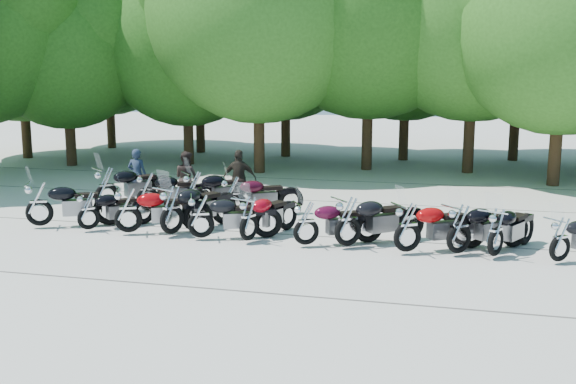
% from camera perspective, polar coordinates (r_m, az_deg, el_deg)
% --- Properties ---
extents(ground, '(90.00, 90.00, 0.00)m').
position_cam_1_polar(ground, '(15.74, -1.30, -4.91)').
color(ground, '#A7A497').
rests_on(ground, ground).
extents(tree_0, '(7.50, 7.50, 9.21)m').
position_cam_1_polar(tree_0, '(33.77, -21.77, 11.92)').
color(tree_0, '#3A2614').
rests_on(tree_0, ground).
extents(tree_1, '(6.97, 6.97, 8.55)m').
position_cam_1_polar(tree_1, '(30.44, -18.35, 11.63)').
color(tree_1, '#3A2614').
rests_on(tree_1, ground).
extents(tree_2, '(7.31, 7.31, 8.97)m').
position_cam_1_polar(tree_2, '(29.71, -8.64, 12.55)').
color(tree_2, '#3A2614').
rests_on(tree_2, ground).
extents(tree_3, '(8.70, 8.70, 10.67)m').
position_cam_1_polar(tree_3, '(27.05, -2.54, 15.02)').
color(tree_3, '#3A2614').
rests_on(tree_3, ground).
extents(tree_4, '(9.13, 9.13, 11.20)m').
position_cam_1_polar(tree_4, '(28.06, 6.94, 15.43)').
color(tree_4, '#3A2614').
rests_on(tree_4, ground).
extents(tree_5, '(9.04, 9.04, 11.10)m').
position_cam_1_polar(tree_5, '(27.97, 15.59, 15.02)').
color(tree_5, '#3A2614').
rests_on(tree_5, ground).
extents(tree_6, '(8.00, 8.00, 9.82)m').
position_cam_1_polar(tree_6, '(25.78, 22.38, 13.35)').
color(tree_6, '#3A2614').
rests_on(tree_6, ground).
extents(tree_9, '(7.59, 7.59, 9.32)m').
position_cam_1_polar(tree_9, '(36.70, -15.07, 12.22)').
color(tree_9, '#3A2614').
rests_on(tree_9, ground).
extents(tree_10, '(7.78, 7.78, 9.55)m').
position_cam_1_polar(tree_10, '(33.94, -7.61, 12.89)').
color(tree_10, '#3A2614').
rests_on(tree_10, ground).
extents(tree_11, '(7.56, 7.56, 9.28)m').
position_cam_1_polar(tree_11, '(32.05, -0.21, 12.84)').
color(tree_11, '#3A2614').
rests_on(tree_11, ground).
extents(tree_12, '(7.88, 7.88, 9.67)m').
position_cam_1_polar(tree_12, '(31.23, 10.04, 13.17)').
color(tree_12, '#3A2614').
rests_on(tree_12, ground).
extents(tree_13, '(8.31, 8.31, 10.20)m').
position_cam_1_polar(tree_13, '(32.30, 19.10, 13.22)').
color(tree_13, '#3A2614').
rests_on(tree_13, ground).
extents(motorcycle_0, '(2.55, 1.75, 1.40)m').
position_cam_1_polar(motorcycle_0, '(18.82, -20.34, -0.83)').
color(motorcycle_0, black).
rests_on(motorcycle_0, ground).
extents(motorcycle_1, '(1.86, 1.97, 1.17)m').
position_cam_1_polar(motorcycle_1, '(18.07, -16.55, -1.42)').
color(motorcycle_1, black).
rests_on(motorcycle_1, ground).
extents(motorcycle_2, '(2.49, 1.67, 1.36)m').
position_cam_1_polar(motorcycle_2, '(17.42, -13.40, -1.39)').
color(motorcycle_2, '#8E0509').
rests_on(motorcycle_2, ground).
extents(motorcycle_3, '(1.81, 2.63, 1.44)m').
position_cam_1_polar(motorcycle_3, '(17.03, -9.83, -1.39)').
color(motorcycle_3, black).
rests_on(motorcycle_3, ground).
extents(motorcycle_4, '(2.36, 1.50, 1.28)m').
position_cam_1_polar(motorcycle_4, '(16.57, -7.39, -1.92)').
color(motorcycle_4, black).
rests_on(motorcycle_4, ground).
extents(motorcycle_5, '(1.46, 2.36, 1.28)m').
position_cam_1_polar(motorcycle_5, '(16.22, -3.36, -2.14)').
color(motorcycle_5, '#9D0513').
rests_on(motorcycle_5, ground).
extents(motorcycle_6, '(2.24, 1.67, 1.24)m').
position_cam_1_polar(motorcycle_6, '(15.81, 1.55, -2.52)').
color(motorcycle_6, '#40081F').
rests_on(motorcycle_6, ground).
extents(motorcycle_7, '(2.36, 2.15, 1.39)m').
position_cam_1_polar(motorcycle_7, '(15.73, 5.11, -2.35)').
color(motorcycle_7, black).
rests_on(motorcycle_7, ground).
extents(motorcycle_8, '(2.39, 1.89, 1.34)m').
position_cam_1_polar(motorcycle_8, '(15.42, 10.10, -2.82)').
color(motorcycle_8, '#9C0507').
rests_on(motorcycle_8, ground).
extents(motorcycle_9, '(2.25, 2.07, 1.33)m').
position_cam_1_polar(motorcycle_9, '(15.55, 14.31, -2.90)').
color(motorcycle_9, black).
rests_on(motorcycle_9, ground).
extents(motorcycle_10, '(1.66, 2.31, 1.28)m').
position_cam_1_polar(motorcycle_10, '(15.55, 17.20, -3.15)').
color(motorcycle_10, black).
rests_on(motorcycle_10, ground).
extents(motorcycle_11, '(1.96, 1.79, 1.16)m').
position_cam_1_polar(motorcycle_11, '(15.62, 22.07, -3.62)').
color(motorcycle_11, black).
rests_on(motorcycle_11, ground).
extents(motorcycle_12, '(2.23, 2.45, 1.44)m').
position_cam_1_polar(motorcycle_12, '(20.68, -15.13, 0.49)').
color(motorcycle_12, black).
rests_on(motorcycle_12, ground).
extents(motorcycle_13, '(2.35, 1.74, 1.30)m').
position_cam_1_polar(motorcycle_13, '(20.15, -11.80, 0.18)').
color(motorcycle_13, black).
rests_on(motorcycle_13, ground).
extents(motorcycle_14, '(2.37, 2.17, 1.40)m').
position_cam_1_polar(motorcycle_14, '(19.62, -7.93, 0.17)').
color(motorcycle_14, black).
rests_on(motorcycle_14, ground).
extents(motorcycle_15, '(2.40, 1.72, 1.32)m').
position_cam_1_polar(motorcycle_15, '(19.02, -4.72, -0.20)').
color(motorcycle_15, '#330614').
rests_on(motorcycle_15, ground).
extents(rider_0, '(0.63, 0.43, 1.69)m').
position_cam_1_polar(rider_0, '(21.69, -12.64, 1.39)').
color(rider_0, '#1F2B41').
rests_on(rider_0, ground).
extents(rider_1, '(1.00, 0.91, 1.67)m').
position_cam_1_polar(rider_1, '(20.91, -8.58, 1.17)').
color(rider_1, black).
rests_on(rider_1, ground).
extents(rider_2, '(1.07, 0.54, 1.76)m').
position_cam_1_polar(rider_2, '(20.37, -4.13, 1.14)').
color(rider_2, black).
rests_on(rider_2, ground).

